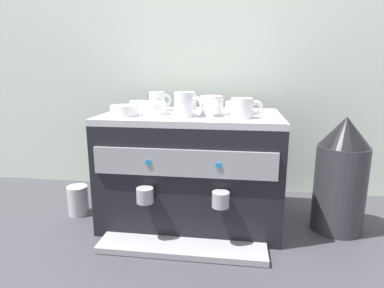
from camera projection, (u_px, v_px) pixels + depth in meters
The scene contains 14 objects.
ground_plane at pixel (192, 218), 1.31m from camera, with size 4.00×4.00×0.00m, color #38383D.
tiled_backsplash_wall at pixel (203, 73), 1.53m from camera, with size 2.80×0.03×1.12m, color silver.
espresso_machine at pixel (192, 168), 1.26m from camera, with size 0.65×0.50×0.42m.
ceramic_cup_0 at pixel (158, 101), 1.29m from camera, with size 0.08×0.09×0.07m.
ceramic_cup_1 at pixel (243, 108), 1.10m from camera, with size 0.11×0.07×0.07m.
ceramic_cup_2 at pixel (212, 106), 1.17m from camera, with size 0.08×0.12×0.07m.
ceramic_cup_3 at pixel (187, 103), 1.27m from camera, with size 0.07×0.10×0.06m.
ceramic_cup_4 at pixel (186, 104), 1.13m from camera, with size 0.11×0.08×0.08m.
ceramic_bowl_0 at pixel (238, 107), 1.23m from camera, with size 0.10×0.10×0.04m.
ceramic_bowl_1 at pixel (154, 109), 1.20m from camera, with size 0.09×0.09×0.04m.
ceramic_bowl_2 at pixel (124, 111), 1.16m from camera, with size 0.10×0.10×0.04m.
ceramic_bowl_3 at pixel (140, 105), 1.36m from camera, with size 0.09×0.09×0.03m.
coffee_grinder at pixel (341, 176), 1.17m from camera, with size 0.18×0.18×0.42m.
milk_pitcher at pixel (78, 200), 1.33m from camera, with size 0.08×0.08×0.12m, color #B7B7BC.
Camera 1 is at (0.17, -1.20, 0.59)m, focal length 30.52 mm.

